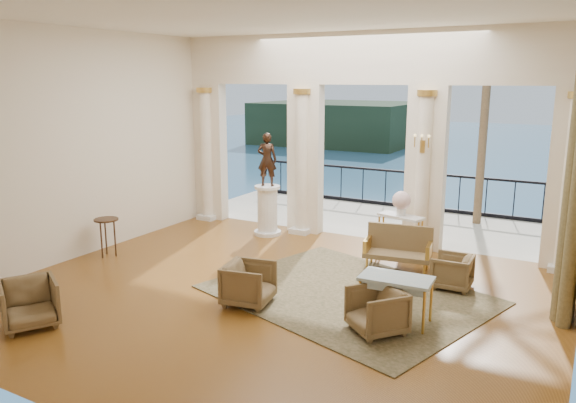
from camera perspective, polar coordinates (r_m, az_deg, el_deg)
The scene contains 21 objects.
floor at distance 9.46m, azimuth -1.58°, elevation -9.54°, with size 9.00×9.00×0.00m, color #4A2609.
room_walls at distance 7.86m, azimuth -5.91°, elevation 7.55°, with size 9.00×9.00×9.00m.
arcade at distance 12.25m, azimuth 7.62°, elevation 7.85°, with size 9.00×0.56×4.50m.
terrace at distance 14.52m, azimuth 10.22°, elevation -2.07°, with size 10.00×3.60×0.10m, color #ABA390.
balustrade at distance 15.90m, azimuth 12.18°, elevation 0.81°, with size 9.00×0.06×1.03m.
palm_tree at distance 14.36m, azimuth 19.75°, elevation 13.94°, with size 2.00×2.00×4.50m.
headland at distance 85.11m, azimuth 5.25°, elevation 7.99°, with size 22.00×18.00×6.00m, color black.
sea at distance 68.35m, azimuth 25.17°, elevation 3.24°, with size 160.00×160.00×0.00m, color #245A89.
wall_sconce at distance 11.54m, azimuth 13.48°, elevation 5.57°, with size 0.30×0.11×0.33m.
rug at distance 9.53m, azimuth 6.06°, elevation -9.37°, with size 4.25×3.31×0.02m, color #2D2F18.
armchair_a at distance 9.04m, azimuth -24.80°, elevation -9.18°, with size 0.75×0.70×0.77m, color #47351F.
armchair_b at distance 8.15m, azimuth 9.01°, elevation -10.71°, with size 0.70×0.65×0.72m, color #47351F.
armchair_c at distance 10.06m, azimuth 16.34°, elevation -6.70°, with size 0.63×0.59×0.65m, color #47351F.
armchair_d at distance 9.02m, azimuth -4.01°, elevation -8.14°, with size 0.72×0.68×0.75m, color #47351F.
settee at distance 10.83m, azimuth 11.14°, elevation -4.62°, with size 1.30×0.70×0.82m.
game_table at distance 8.41m, azimuth 10.93°, elevation -8.00°, with size 1.06×0.62×0.71m.
pedestal at distance 12.88m, azimuth -2.10°, elevation -0.98°, with size 0.62×0.62×1.15m.
statue at distance 12.65m, azimuth -2.14°, elevation 4.29°, with size 0.44×0.29×1.20m, color black.
console_table at distance 11.44m, azimuth 11.37°, elevation -2.09°, with size 0.97×0.58×0.86m.
urn at distance 11.35m, azimuth 11.46°, elevation -0.01°, with size 0.37×0.37×0.49m.
side_table at distance 11.84m, azimuth -17.97°, elevation -2.20°, with size 0.48×0.48×0.78m.
Camera 1 is at (4.50, -7.53, 3.54)m, focal length 35.00 mm.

